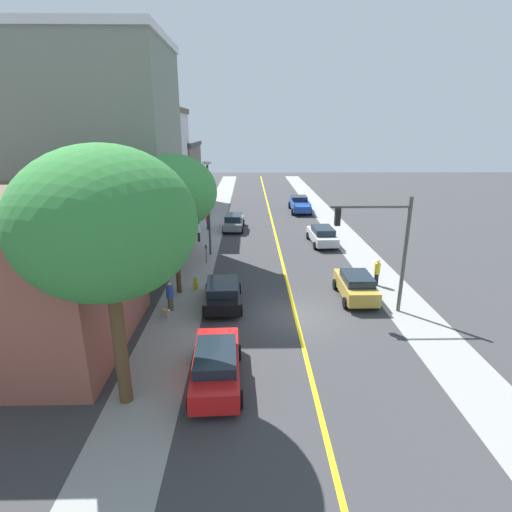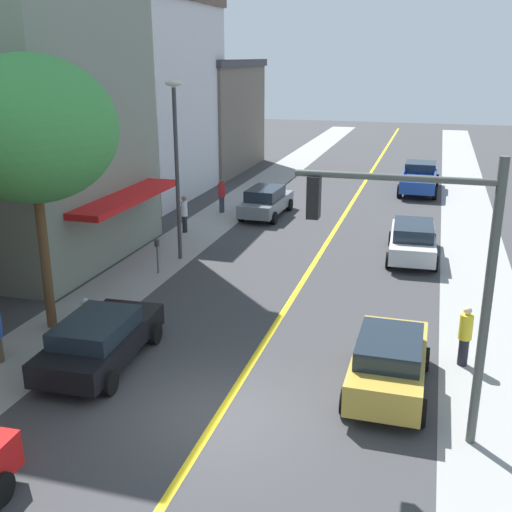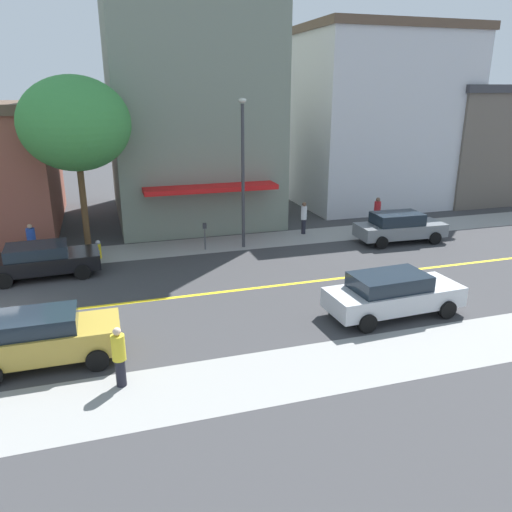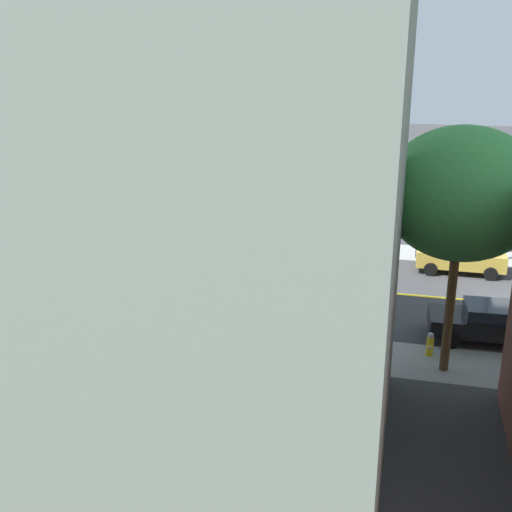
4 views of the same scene
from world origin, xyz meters
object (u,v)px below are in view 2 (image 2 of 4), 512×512
object	(u,v)px
street_tree_right_corner	(31,130)
pedestrian_yellow_shirt	(465,335)
gold_sedan_right_curb	(389,362)
blue_pickup_truck	(420,177)
traffic_light_mast	(429,259)
pedestrian_white_shirt	(184,213)
parking_meter	(157,251)
street_lamp	(176,154)
fire_hydrant	(86,311)
black_sedan_left_curb	(100,339)
pedestrian_red_shirt	(222,195)
grey_sedan_left_curb	(266,201)
silver_sedan_right_curb	(413,239)

from	to	relation	value
street_tree_right_corner	pedestrian_yellow_shirt	xyz separation A→B (m)	(12.27, 0.90, -5.18)
gold_sedan_right_curb	blue_pickup_truck	world-z (taller)	blue_pickup_truck
traffic_light_mast	pedestrian_white_shirt	distance (m)	18.30
parking_meter	blue_pickup_truck	xyz separation A→B (m)	(9.18, 18.64, -0.02)
street_lamp	fire_hydrant	bearing A→B (deg)	-92.18
traffic_light_mast	blue_pickup_truck	distance (m)	27.14
black_sedan_left_curb	pedestrian_red_shirt	size ratio (longest dim) A/B	2.50
traffic_light_mast	grey_sedan_left_curb	world-z (taller)	traffic_light_mast
gold_sedan_right_curb	black_sedan_left_curb	xyz separation A→B (m)	(-7.66, -0.70, -0.07)
black_sedan_left_curb	pedestrian_red_shirt	bearing A→B (deg)	5.50
black_sedan_left_curb	pedestrian_yellow_shirt	bearing A→B (deg)	-76.94
blue_pickup_truck	pedestrian_white_shirt	size ratio (longest dim) A/B	3.36
fire_hydrant	parking_meter	size ratio (longest dim) A/B	0.65
pedestrian_yellow_shirt	grey_sedan_left_curb	bearing A→B (deg)	29.62
street_tree_right_corner	pedestrian_red_shirt	bearing A→B (deg)	89.13
street_tree_right_corner	pedestrian_yellow_shirt	distance (m)	13.35
parking_meter	grey_sedan_left_curb	world-z (taller)	grey_sedan_left_curb
fire_hydrant	traffic_light_mast	xyz separation A→B (m)	(10.20, -3.25, 3.67)
black_sedan_left_curb	blue_pickup_truck	xyz separation A→B (m)	(7.51, 25.94, 0.11)
traffic_light_mast	street_lamp	xyz separation A→B (m)	(-9.94, 10.23, 0.27)
traffic_light_mast	blue_pickup_truck	size ratio (longest dim) A/B	1.05
fire_hydrant	pedestrian_yellow_shirt	distance (m)	11.35
parking_meter	silver_sedan_right_curb	size ratio (longest dim) A/B	0.28
black_sedan_left_curb	silver_sedan_right_curb	size ratio (longest dim) A/B	0.94
fire_hydrant	pedestrian_yellow_shirt	size ratio (longest dim) A/B	0.51
silver_sedan_right_curb	blue_pickup_truck	xyz separation A→B (m)	(-0.22, 13.94, 0.06)
parking_meter	pedestrian_yellow_shirt	xyz separation A→B (m)	(11.19, -4.61, 0.01)
street_tree_right_corner	silver_sedan_right_curb	world-z (taller)	street_tree_right_corner
silver_sedan_right_curb	pedestrian_red_shirt	size ratio (longest dim) A/B	2.65
fire_hydrant	black_sedan_left_curb	xyz separation A→B (m)	(1.82, -2.26, 0.32)
parking_meter	black_sedan_left_curb	world-z (taller)	black_sedan_left_curb
street_tree_right_corner	street_lamp	world-z (taller)	street_tree_right_corner
pedestrian_yellow_shirt	pedestrian_white_shirt	distance (m)	16.18
grey_sedan_left_curb	pedestrian_white_shirt	bearing A→B (deg)	147.00
fire_hydrant	pedestrian_red_shirt	xyz separation A→B (m)	(-0.70, 15.07, 0.54)
blue_pickup_truck	black_sedan_left_curb	bearing A→B (deg)	164.54
street_tree_right_corner	pedestrian_white_shirt	bearing A→B (deg)	90.80
street_tree_right_corner	street_lamp	xyz separation A→B (m)	(1.20, 7.45, -1.70)
gold_sedan_right_curb	blue_pickup_truck	distance (m)	25.24
grey_sedan_left_curb	pedestrian_white_shirt	xyz separation A→B (m)	(-2.91, -4.13, 0.15)
street_tree_right_corner	grey_sedan_left_curb	xyz separation A→B (m)	(2.75, 15.39, -5.27)
grey_sedan_left_curb	pedestrian_yellow_shirt	xyz separation A→B (m)	(9.52, -14.49, 0.10)
blue_pickup_truck	pedestrian_yellow_shirt	size ratio (longest dim) A/B	3.48
gold_sedan_right_curb	parking_meter	bearing A→B (deg)	54.82
street_lamp	traffic_light_mast	bearing A→B (deg)	-45.83
parking_meter	pedestrian_white_shirt	distance (m)	5.88
traffic_light_mast	pedestrian_yellow_shirt	world-z (taller)	traffic_light_mast
fire_hydrant	blue_pickup_truck	bearing A→B (deg)	68.50
fire_hydrant	pedestrian_white_shirt	bearing A→B (deg)	95.78
blue_pickup_truck	pedestrian_red_shirt	distance (m)	13.22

